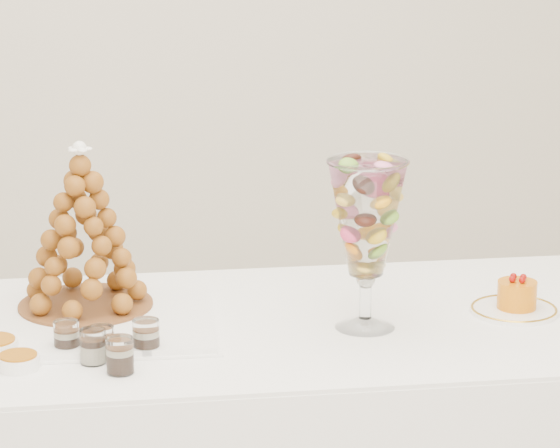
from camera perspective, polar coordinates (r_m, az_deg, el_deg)
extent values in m
cube|color=white|center=(2.91, -0.83, -4.35)|extent=(2.02, 0.90, 0.01)
cube|color=white|center=(2.90, -8.39, -4.25)|extent=(0.58, 0.45, 0.02)
cylinder|color=white|center=(2.88, 3.68, -4.25)|extent=(0.13, 0.13, 0.02)
cylinder|color=white|center=(2.86, 3.70, -3.21)|extent=(0.03, 0.03, 0.09)
sphere|color=white|center=(2.85, 3.71, -2.35)|extent=(0.04, 0.04, 0.04)
cylinder|color=white|center=(3.01, 10.03, -3.68)|extent=(0.20, 0.20, 0.01)
cylinder|color=white|center=(2.75, -9.16, -4.86)|extent=(0.06, 0.06, 0.07)
cylinder|color=white|center=(2.71, -7.68, -5.09)|extent=(0.06, 0.06, 0.07)
cylinder|color=white|center=(2.72, -5.78, -4.88)|extent=(0.06, 0.06, 0.07)
cylinder|color=white|center=(2.69, -8.05, -5.23)|extent=(0.06, 0.06, 0.07)
cylinder|color=white|center=(2.63, -6.90, -5.64)|extent=(0.07, 0.07, 0.07)
cylinder|color=white|center=(2.69, -11.19, -5.85)|extent=(0.09, 0.09, 0.03)
cylinder|color=brown|center=(2.98, -8.36, -3.45)|extent=(0.30, 0.30, 0.01)
cone|color=brown|center=(2.93, -8.49, -0.07)|extent=(0.31, 0.31, 0.36)
sphere|color=white|center=(2.89, -8.63, 3.17)|extent=(0.04, 0.04, 0.04)
cylinder|color=orange|center=(3.01, 10.16, -3.01)|extent=(0.09, 0.09, 0.06)
sphere|color=#890905|center=(3.00, 10.43, -2.26)|extent=(0.02, 0.02, 0.02)
sphere|color=#890905|center=(3.00, 10.01, -2.23)|extent=(0.02, 0.02, 0.02)
sphere|color=#890905|center=(2.98, 9.96, -2.35)|extent=(0.02, 0.02, 0.02)
sphere|color=#890905|center=(2.98, 10.38, -2.39)|extent=(0.02, 0.02, 0.02)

